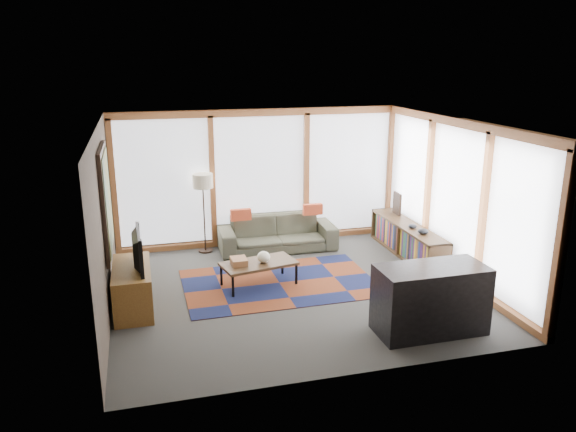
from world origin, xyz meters
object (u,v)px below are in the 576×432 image
object	(u,v)px
floor_lamp	(204,213)
sofa	(277,233)
tv_console	(133,288)
bookshelf	(408,240)
television	(133,250)
bar_counter	(430,299)
coffee_table	(259,274)

from	to	relation	value
floor_lamp	sofa	bearing A→B (deg)	-9.51
sofa	tv_console	xyz separation A→B (m)	(-2.64, -1.97, -0.00)
bookshelf	tv_console	bearing A→B (deg)	-168.10
sofa	bookshelf	size ratio (longest dim) A/B	0.93
floor_lamp	television	distance (m)	2.57
sofa	bar_counter	size ratio (longest dim) A/B	1.51
bar_counter	bookshelf	bearing A→B (deg)	68.53
floor_lamp	coffee_table	size ratio (longest dim) A/B	1.27
floor_lamp	television	size ratio (longest dim) A/B	1.57
coffee_table	television	distance (m)	2.06
sofa	bookshelf	bearing A→B (deg)	-21.67
coffee_table	bar_counter	bearing A→B (deg)	-48.51
television	bar_counter	size ratio (longest dim) A/B	0.66
floor_lamp	bar_counter	distance (m)	4.67
bookshelf	tv_console	xyz separation A→B (m)	(-4.86, -1.02, 0.02)
sofa	tv_console	world-z (taller)	same
bookshelf	television	size ratio (longest dim) A/B	2.48
floor_lamp	tv_console	world-z (taller)	floor_lamp
coffee_table	bookshelf	distance (m)	3.00
tv_console	television	xyz separation A→B (m)	(0.04, -0.04, 0.59)
bookshelf	bar_counter	xyz separation A→B (m)	(-1.07, -2.77, 0.16)
coffee_table	tv_console	bearing A→B (deg)	-169.46
floor_lamp	bookshelf	distance (m)	3.77
floor_lamp	bar_counter	size ratio (longest dim) A/B	1.03
floor_lamp	bar_counter	world-z (taller)	floor_lamp
coffee_table	tv_console	size ratio (longest dim) A/B	0.92
bookshelf	floor_lamp	bearing A→B (deg)	161.82
coffee_table	bookshelf	world-z (taller)	bookshelf
floor_lamp	coffee_table	xyz separation A→B (m)	(0.63, -1.83, -0.55)
coffee_table	bar_counter	world-z (taller)	bar_counter
floor_lamp	coffee_table	world-z (taller)	floor_lamp
sofa	bar_counter	world-z (taller)	bar_counter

